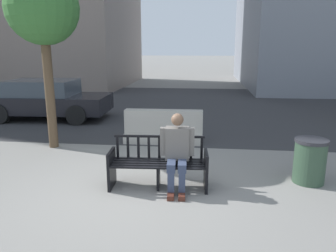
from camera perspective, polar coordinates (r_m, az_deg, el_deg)
The scene contains 8 objects.
ground_plane at distance 5.64m, azimuth -5.94°, elevation -11.60°, with size 200.00×200.00×0.00m, color gray.
street_asphalt at distance 13.94m, azimuth 1.63°, elevation 3.63°, with size 120.00×12.00×0.01m, color #333335.
street_bench at distance 5.72m, azimuth -1.67°, elevation -6.88°, with size 1.72×0.62×0.88m.
seated_person at distance 5.55m, azimuth 1.59°, elevation -4.31°, with size 0.59×0.74×1.31m.
jersey_barrier_centre at distance 8.45m, azimuth -0.76°, elevation -0.53°, with size 2.01×0.71×0.84m.
street_tree at distance 8.29m, azimuth -20.98°, elevation 18.27°, with size 1.64×1.64×4.07m.
car_sedan_mid at distance 11.92m, azimuth -20.35°, elevation 4.40°, with size 4.15×2.07×1.33m.
trash_bin at distance 6.43m, azimuth 23.45°, elevation -5.57°, with size 0.58×0.58×0.81m.
Camera 1 is at (1.13, -4.99, 2.38)m, focal length 35.00 mm.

